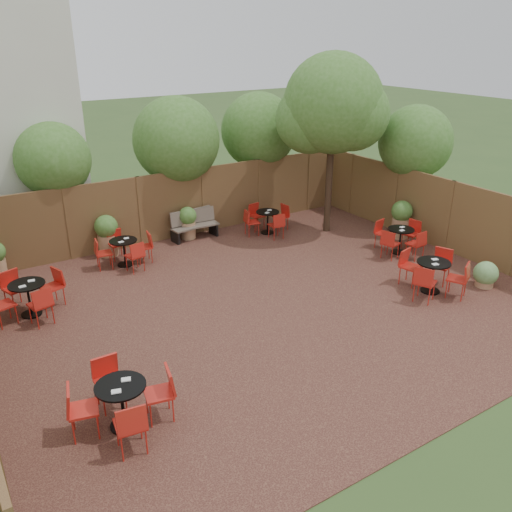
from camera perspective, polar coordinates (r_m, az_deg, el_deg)
ground at (r=12.22m, az=1.23°, el=-5.10°), size 80.00×80.00×0.00m
courtyard_paving at (r=12.22m, az=1.23°, el=-5.06°), size 12.00×10.00×0.02m
fence_back at (r=15.92m, az=-8.82°, el=5.30°), size 12.00×0.08×2.00m
fence_right at (r=15.73m, az=19.81°, el=3.97°), size 0.08×10.00×2.00m
overhang_foliage at (r=13.37m, az=-12.30°, el=9.28°), size 15.64×10.53×2.70m
courtyard_tree at (r=15.85m, az=8.16°, el=15.17°), size 2.92×2.84×5.22m
park_bench_left at (r=15.94m, az=-6.69°, el=3.39°), size 1.42×0.60×0.86m
park_bench_right at (r=15.96m, az=-6.53°, el=3.41°), size 1.40×0.52×0.85m
bistro_tables at (r=12.58m, az=-1.63°, el=-1.98°), size 10.88×7.53×0.89m
planters at (r=14.99m, az=-6.20°, el=2.70°), size 11.12×3.94×1.14m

